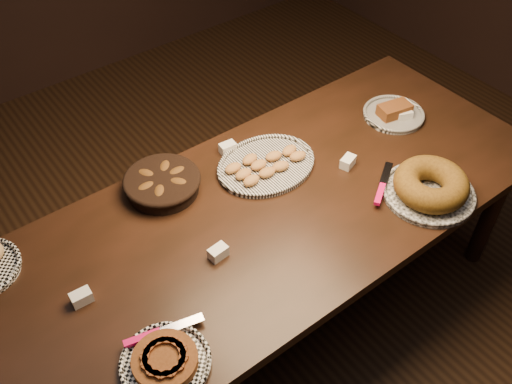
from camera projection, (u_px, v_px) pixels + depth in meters
ground at (269, 313)px, 2.78m from camera, size 5.00×5.00×0.00m
buffet_table at (272, 219)px, 2.31m from camera, size 2.40×1.00×0.75m
apple_tart_plate at (165, 361)px, 1.76m from camera, size 0.33×0.29×0.06m
madeleine_platter at (266, 165)px, 2.41m from camera, size 0.44×0.36×0.05m
bundt_cake_plate at (430, 187)px, 2.27m from camera, size 0.42×0.41×0.12m
croissant_basket at (162, 183)px, 2.29m from camera, size 0.37×0.37×0.08m
loaf_plate at (394, 113)px, 2.66m from camera, size 0.29×0.29×0.07m
tent_cards at (267, 187)px, 2.31m from camera, size 1.71×0.51×0.04m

